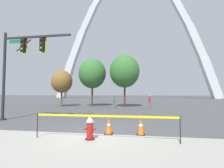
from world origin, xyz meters
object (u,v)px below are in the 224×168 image
object	(u,v)px
monument_arch	(133,39)
traffic_cone_mid_sidewalk	(141,127)
fire_hydrant	(90,128)
pedestrian_walking_left	(114,101)
pedestrian_standing_center	(150,102)
traffic_cone_by_hydrant	(109,126)
traffic_signal_gantry	(19,60)

from	to	relation	value
monument_arch	traffic_cone_mid_sidewalk	bearing A→B (deg)	-87.56
fire_hydrant	traffic_cone_mid_sidewalk	size ratio (longest dim) A/B	1.36
pedestrian_walking_left	pedestrian_standing_center	distance (m)	4.29
fire_hydrant	traffic_cone_by_hydrant	size ratio (longest dim) A/B	1.36
pedestrian_standing_center	monument_arch	bearing A→B (deg)	94.91
monument_arch	traffic_cone_by_hydrant	bearing A→B (deg)	-89.17
fire_hydrant	traffic_cone_by_hydrant	distance (m)	1.14
fire_hydrant	pedestrian_standing_center	bearing A→B (deg)	77.26
traffic_cone_by_hydrant	pedestrian_walking_left	distance (m)	13.25
traffic_cone_by_hydrant	pedestrian_standing_center	bearing A→B (deg)	78.75
traffic_cone_by_hydrant	pedestrian_standing_center	size ratio (longest dim) A/B	0.46
traffic_signal_gantry	monument_arch	xyz separation A→B (m)	(5.94, 47.67, 16.70)
fire_hydrant	traffic_signal_gantry	distance (m)	7.97
traffic_cone_by_hydrant	traffic_signal_gantry	bearing A→B (deg)	158.20
traffic_cone_mid_sidewalk	pedestrian_standing_center	distance (m)	12.56
traffic_cone_by_hydrant	fire_hydrant	bearing A→B (deg)	-119.97
traffic_cone_mid_sidewalk	monument_arch	distance (m)	54.25
traffic_signal_gantry	pedestrian_standing_center	size ratio (longest dim) A/B	3.77
monument_arch	pedestrian_standing_center	xyz separation A→B (m)	(3.24, -37.71, -19.95)
traffic_signal_gantry	monument_arch	size ratio (longest dim) A/B	0.11
traffic_cone_mid_sidewalk	pedestrian_walking_left	distance (m)	13.40
fire_hydrant	pedestrian_walking_left	bearing A→B (deg)	94.81
traffic_signal_gantry	pedestrian_walking_left	xyz separation A→B (m)	(4.91, 10.46, -3.25)
fire_hydrant	traffic_cone_mid_sidewalk	bearing A→B (deg)	29.11
pedestrian_walking_left	traffic_cone_by_hydrant	bearing A→B (deg)	-82.39
traffic_cone_by_hydrant	monument_arch	world-z (taller)	monument_arch
pedestrian_standing_center	pedestrian_walking_left	bearing A→B (deg)	173.20
traffic_cone_by_hydrant	traffic_cone_mid_sidewalk	bearing A→B (deg)	4.70
monument_arch	pedestrian_standing_center	size ratio (longest dim) A/B	34.96
pedestrian_walking_left	pedestrian_standing_center	world-z (taller)	same
traffic_signal_gantry	monument_arch	world-z (taller)	monument_arch
traffic_signal_gantry	traffic_cone_mid_sidewalk	bearing A→B (deg)	-17.54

